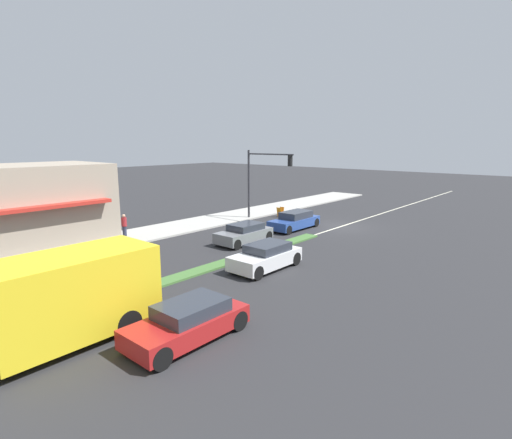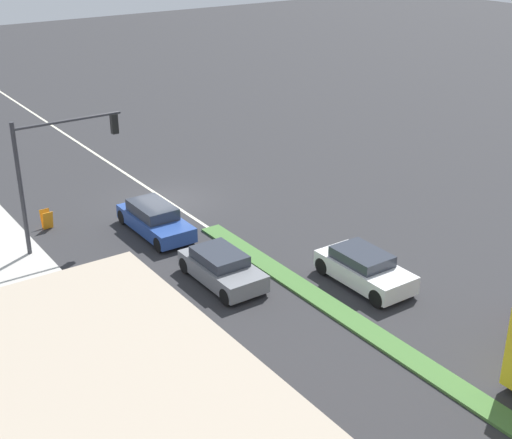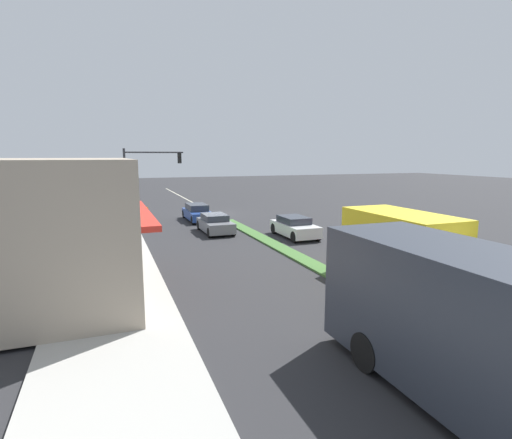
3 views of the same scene
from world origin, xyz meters
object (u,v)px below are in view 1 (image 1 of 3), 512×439
coupe_blue (295,221)px  suv_grey (244,234)px  pedestrian (124,226)px  traffic_signal_main (262,173)px  van_white (266,257)px  warning_aframe_sign (280,212)px  delivery_truck (44,305)px  hatchback_red (188,322)px

coupe_blue → suv_grey: bearing=90.0°
pedestrian → suv_grey: bearing=-145.2°
traffic_signal_main → suv_grey: (-3.92, 6.46, -3.29)m
suv_grey → van_white: van_white is taller
warning_aframe_sign → delivery_truck: delivery_truck is taller
traffic_signal_main → van_white: size_ratio=1.41×
delivery_truck → hatchback_red: (-2.80, -3.28, -0.85)m
warning_aframe_sign → traffic_signal_main: bearing=86.2°
traffic_signal_main → hatchback_red: bearing=123.1°
suv_grey → traffic_signal_main: bearing=-58.7°
pedestrian → van_white: pedestrian is taller
pedestrian → hatchback_red: 15.01m
warning_aframe_sign → van_white: van_white is taller
pedestrian → warning_aframe_sign: size_ratio=1.91×
coupe_blue → delivery_truck: bearing=102.8°
pedestrian → van_white: (-10.93, -1.33, -0.32)m
coupe_blue → van_white: bearing=116.7°
delivery_truck → coupe_blue: (4.40, -19.42, -0.84)m
van_white → coupe_blue: bearing=-63.3°
suv_grey → warning_aframe_sign: bearing=-66.7°
warning_aframe_sign → suv_grey: (-3.77, 8.75, 0.19)m
hatchback_red → warning_aframe_sign: bearing=-60.4°
delivery_truck → traffic_signal_main: bearing=-67.7°
suv_grey → coupe_blue: bearing=-90.0°
delivery_truck → hatchback_red: delivery_truck is taller
van_white → traffic_signal_main: bearing=-49.2°
suv_grey → hatchback_red: bearing=124.2°
traffic_signal_main → coupe_blue: traffic_signal_main is taller
hatchback_red → suv_grey: bearing=-55.8°
delivery_truck → hatchback_red: bearing=-130.5°
delivery_truck → coupe_blue: size_ratio=1.70×
warning_aframe_sign → delivery_truck: 24.08m
pedestrian → van_white: 11.01m
coupe_blue → suv_grey: coupe_blue is taller
delivery_truck → coupe_blue: 19.93m
suv_grey → van_white: size_ratio=0.97×
traffic_signal_main → van_white: traffic_signal_main is taller
pedestrian → hatchback_red: (-13.73, 6.07, -0.34)m
warning_aframe_sign → hatchback_red: bearing=119.6°
pedestrian → warning_aframe_sign: 13.58m
hatchback_red → coupe_blue: 17.68m
pedestrian → delivery_truck: (-10.93, 9.34, 0.51)m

